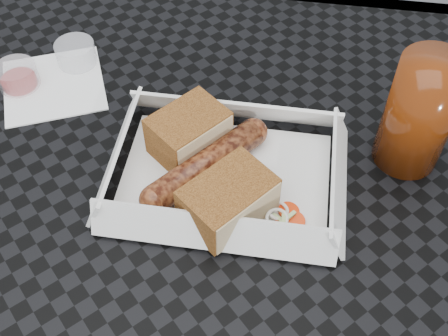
# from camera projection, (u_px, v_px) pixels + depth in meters

# --- Properties ---
(patio_table) EXTENTS (0.80, 0.80, 0.74)m
(patio_table) POSITION_uv_depth(u_px,v_px,m) (132.00, 234.00, 0.65)
(patio_table) COLOR black
(patio_table) RESTS_ON ground
(food_tray) EXTENTS (0.22, 0.15, 0.00)m
(food_tray) POSITION_uv_depth(u_px,v_px,m) (225.00, 177.00, 0.60)
(food_tray) COLOR white
(food_tray) RESTS_ON patio_table
(bratwurst) EXTENTS (0.12, 0.14, 0.03)m
(bratwurst) POSITION_uv_depth(u_px,v_px,m) (206.00, 164.00, 0.59)
(bratwurst) COLOR brown
(bratwurst) RESTS_ON food_tray
(bread_near) EXTENTS (0.09, 0.10, 0.05)m
(bread_near) POSITION_uv_depth(u_px,v_px,m) (189.00, 133.00, 0.61)
(bread_near) COLOR brown
(bread_near) RESTS_ON food_tray
(bread_far) EXTENTS (0.10, 0.11, 0.05)m
(bread_far) POSITION_uv_depth(u_px,v_px,m) (228.00, 200.00, 0.55)
(bread_far) COLOR brown
(bread_far) RESTS_ON food_tray
(veg_garnish) EXTENTS (0.03, 0.03, 0.00)m
(veg_garnish) POSITION_uv_depth(u_px,v_px,m) (285.00, 221.00, 0.56)
(veg_garnish) COLOR red
(veg_garnish) RESTS_ON food_tray
(napkin) EXTENTS (0.16, 0.16, 0.00)m
(napkin) POSITION_uv_depth(u_px,v_px,m) (54.00, 85.00, 0.70)
(napkin) COLOR white
(napkin) RESTS_ON patio_table
(condiment_cup_sauce) EXTENTS (0.05, 0.05, 0.03)m
(condiment_cup_sauce) POSITION_uv_depth(u_px,v_px,m) (17.00, 77.00, 0.68)
(condiment_cup_sauce) COLOR #9A0E0B
(condiment_cup_sauce) RESTS_ON patio_table
(condiment_cup_empty) EXTENTS (0.05, 0.05, 0.03)m
(condiment_cup_empty) POSITION_uv_depth(u_px,v_px,m) (76.00, 54.00, 0.71)
(condiment_cup_empty) COLOR silver
(condiment_cup_empty) RESTS_ON patio_table
(drink_glass) EXTENTS (0.07, 0.07, 0.13)m
(drink_glass) POSITION_uv_depth(u_px,v_px,m) (419.00, 114.00, 0.57)
(drink_glass) COLOR #571F07
(drink_glass) RESTS_ON patio_table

